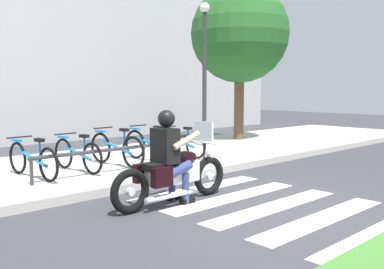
{
  "coord_description": "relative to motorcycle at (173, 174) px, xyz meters",
  "views": [
    {
      "loc": [
        -5.08,
        -3.71,
        1.75
      ],
      "look_at": [
        0.12,
        1.84,
        0.94
      ],
      "focal_mm": 40.1,
      "sensor_mm": 36.0,
      "label": 1
    }
  ],
  "objects": [
    {
      "name": "motorcycle",
      "position": [
        0.0,
        0.0,
        0.0
      ],
      "size": [
        2.23,
        0.62,
        1.23
      ],
      "color": "black",
      "rests_on": "ground"
    },
    {
      "name": "crosswalk_stripe_1",
      "position": [
        0.96,
        -1.98,
        -0.46
      ],
      "size": [
        2.8,
        0.4,
        0.01
      ],
      "primitive_type": "cube",
      "color": "white",
      "rests_on": "ground"
    },
    {
      "name": "ground_plane",
      "position": [
        0.9,
        -1.18,
        -0.46
      ],
      "size": [
        48.0,
        48.0,
        0.0
      ],
      "primitive_type": "plane",
      "color": "#38383D"
    },
    {
      "name": "crosswalk_stripe_2",
      "position": [
        0.96,
        -1.18,
        -0.46
      ],
      "size": [
        2.8,
        0.4,
        0.01
      ],
      "primitive_type": "cube",
      "color": "white",
      "rests_on": "ground"
    },
    {
      "name": "bicycle_3",
      "position": [
        1.57,
        2.61,
        0.05
      ],
      "size": [
        0.48,
        1.67,
        0.8
      ],
      "color": "black",
      "rests_on": "sidewalk"
    },
    {
      "name": "crosswalk_stripe_0",
      "position": [
        0.96,
        -2.78,
        -0.46
      ],
      "size": [
        2.8,
        0.4,
        0.01
      ],
      "primitive_type": "cube",
      "color": "white",
      "rests_on": "ground"
    },
    {
      "name": "bicycle_0",
      "position": [
        -1.09,
        2.62,
        0.03
      ],
      "size": [
        0.48,
        1.69,
        0.74
      ],
      "color": "black",
      "rests_on": "sidewalk"
    },
    {
      "name": "bicycle_1",
      "position": [
        -0.21,
        2.61,
        0.03
      ],
      "size": [
        0.48,
        1.57,
        0.74
      ],
      "color": "black",
      "rests_on": "sidewalk"
    },
    {
      "name": "bike_rack",
      "position": [
        0.68,
        2.06,
        0.11
      ],
      "size": [
        4.15,
        0.07,
        0.49
      ],
      "color": "#333338",
      "rests_on": "sidewalk"
    },
    {
      "name": "crosswalk_stripe_3",
      "position": [
        0.96,
        -0.38,
        -0.46
      ],
      "size": [
        2.8,
        0.4,
        0.01
      ],
      "primitive_type": "cube",
      "color": "white",
      "rests_on": "ground"
    },
    {
      "name": "rider",
      "position": [
        -0.08,
        0.0,
        0.37
      ],
      "size": [
        0.62,
        0.53,
        1.44
      ],
      "color": "black",
      "rests_on": "ground"
    },
    {
      "name": "building_backdrop",
      "position": [
        0.9,
        8.95,
        3.18
      ],
      "size": [
        24.0,
        1.2,
        7.29
      ],
      "primitive_type": "cube",
      "color": "#ADADAD",
      "rests_on": "ground"
    },
    {
      "name": "street_lamp",
      "position": [
        4.29,
        3.65,
        2.04
      ],
      "size": [
        0.28,
        0.28,
        4.11
      ],
      "color": "#2D2D33",
      "rests_on": "ground"
    },
    {
      "name": "sidewalk",
      "position": [
        0.9,
        3.25,
        -0.39
      ],
      "size": [
        24.0,
        4.4,
        0.15
      ],
      "primitive_type": "cube",
      "color": "#B7B2A8",
      "rests_on": "ground"
    },
    {
      "name": "crosswalk_stripe_4",
      "position": [
        0.96,
        0.42,
        -0.46
      ],
      "size": [
        2.8,
        0.4,
        0.01
      ],
      "primitive_type": "cube",
      "color": "white",
      "rests_on": "ground"
    },
    {
      "name": "bicycle_4",
      "position": [
        2.45,
        2.61,
        0.02
      ],
      "size": [
        0.48,
        1.55,
        0.72
      ],
      "color": "black",
      "rests_on": "sidewalk"
    },
    {
      "name": "bicycle_2",
      "position": [
        0.68,
        2.61,
        0.05
      ],
      "size": [
        0.48,
        1.72,
        0.8
      ],
      "color": "black",
      "rests_on": "sidewalk"
    },
    {
      "name": "tree_near_rack",
      "position": [
        6.23,
        4.05,
        3.0
      ],
      "size": [
        3.07,
        3.07,
        5.02
      ],
      "color": "brown",
      "rests_on": "ground"
    }
  ]
}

